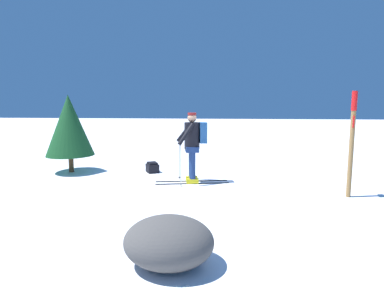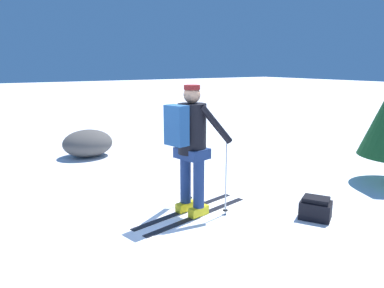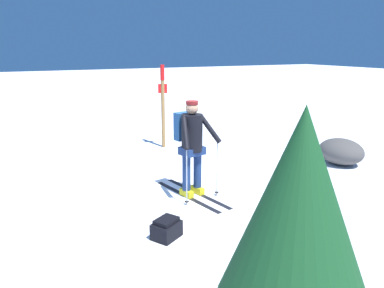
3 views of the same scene
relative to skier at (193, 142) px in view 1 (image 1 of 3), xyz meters
The scene contains 6 objects.
ground_plane 1.15m from the skier, 158.31° to the left, with size 80.00×80.00×0.00m, color white.
skier is the anchor object (origin of this frame).
dropped_backpack 1.90m from the skier, 38.29° to the right, with size 0.47×0.50×0.30m.
trail_marker 3.54m from the skier, 166.41° to the left, with size 0.11×0.24×2.23m.
rock_boulder 4.07m from the skier, 92.31° to the left, with size 1.10×0.93×0.60m, color #474442.
pine_tree 3.80m from the skier, 12.32° to the right, with size 1.35×1.35×2.26m.
Camera 1 is at (-0.36, 7.18, 1.91)m, focal length 28.00 mm.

